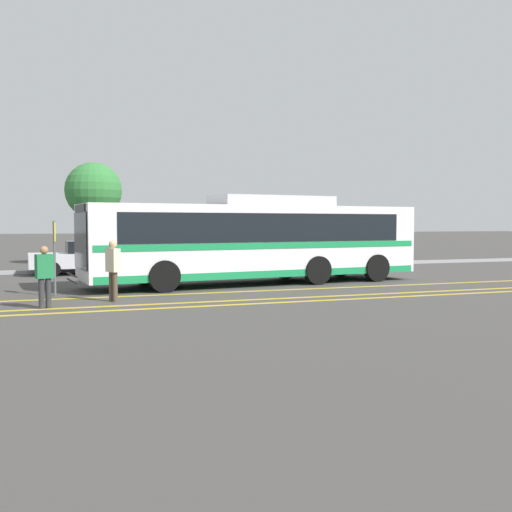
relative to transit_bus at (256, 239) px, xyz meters
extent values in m
plane|color=#423F3D|center=(1.11, 0.41, -1.58)|extent=(220.00, 220.00, 0.00)
cube|color=gold|center=(-0.02, -2.20, -1.58)|extent=(32.02, 0.20, 0.01)
cube|color=gold|center=(-0.02, -4.19, -1.58)|extent=(32.02, 0.20, 0.01)
cube|color=gold|center=(-0.02, -4.99, -1.58)|extent=(32.02, 0.20, 0.01)
cube|color=#99999E|center=(-0.02, 7.14, -1.51)|extent=(40.02, 0.36, 0.15)
cube|color=white|center=(-0.02, 0.00, -0.05)|extent=(12.22, 3.72, 2.43)
cube|color=black|center=(-0.02, 0.00, 0.41)|extent=(10.54, 3.59, 0.96)
cube|color=#198C4C|center=(-0.02, 0.00, -0.19)|extent=(11.98, 3.74, 0.20)
cube|color=#198C4C|center=(-0.02, 0.00, -1.14)|extent=(11.98, 3.73, 0.24)
cube|color=black|center=(-6.02, -0.61, 0.02)|extent=(0.26, 2.21, 1.76)
cube|color=black|center=(-6.02, -0.61, 1.02)|extent=(0.22, 1.76, 0.24)
cube|color=silver|center=(0.58, 0.06, 1.35)|extent=(4.39, 2.43, 0.35)
cube|color=black|center=(-6.30, -0.64, -1.03)|extent=(0.23, 1.88, 0.04)
cube|color=black|center=(-6.30, -0.64, -1.23)|extent=(0.23, 1.88, 0.04)
cylinder|color=black|center=(-3.60, -1.58, -1.08)|extent=(1.02, 0.38, 1.00)
cylinder|color=black|center=(-3.85, 0.82, -1.08)|extent=(1.02, 0.38, 1.00)
cylinder|color=black|center=(1.90, -1.02, -1.08)|extent=(1.02, 0.38, 1.00)
cylinder|color=black|center=(1.65, 1.38, -1.08)|extent=(1.02, 0.38, 1.00)
cylinder|color=black|center=(4.41, -0.77, -1.08)|extent=(1.02, 0.38, 1.00)
cylinder|color=black|center=(4.17, 1.64, -1.08)|extent=(1.02, 0.38, 1.00)
cube|color=silver|center=(-5.31, 6.27, -0.98)|extent=(4.84, 2.03, 0.59)
cube|color=black|center=(-5.19, 6.28, -0.44)|extent=(2.06, 1.71, 0.50)
cylinder|color=black|center=(-6.76, 5.34, -1.28)|extent=(0.61, 0.22, 0.60)
cylinder|color=black|center=(-6.82, 7.10, -1.28)|extent=(0.61, 0.22, 0.60)
cylinder|color=black|center=(-3.80, 5.44, -1.28)|extent=(0.61, 0.22, 0.60)
cylinder|color=black|center=(-3.86, 7.21, -1.28)|extent=(0.61, 0.22, 0.60)
cube|color=#4C3823|center=(1.63, 6.23, -0.93)|extent=(4.52, 2.06, 0.71)
cube|color=black|center=(1.52, 6.23, -0.29)|extent=(1.95, 1.68, 0.56)
cylinder|color=black|center=(2.94, 7.16, -1.28)|extent=(0.61, 0.24, 0.60)
cylinder|color=black|center=(3.05, 5.48, -1.28)|extent=(0.61, 0.24, 0.60)
cylinder|color=black|center=(0.21, 6.99, -1.28)|extent=(0.61, 0.24, 0.60)
cylinder|color=black|center=(0.32, 5.30, -1.28)|extent=(0.61, 0.24, 0.60)
cube|color=silver|center=(7.48, 5.90, -0.96)|extent=(4.11, 1.96, 0.63)
cube|color=black|center=(7.38, 5.89, -0.38)|extent=(1.76, 1.64, 0.54)
cylinder|color=black|center=(8.69, 6.80, -1.28)|extent=(0.61, 0.23, 0.60)
cylinder|color=black|center=(8.77, 5.11, -1.28)|extent=(0.61, 0.23, 0.60)
cylinder|color=black|center=(6.19, 6.68, -1.28)|extent=(0.61, 0.23, 0.60)
cylinder|color=black|center=(6.27, 4.99, -1.28)|extent=(0.61, 0.23, 0.60)
cylinder|color=brown|center=(-5.37, -3.16, -1.18)|extent=(0.14, 0.14, 0.81)
cylinder|color=brown|center=(-5.29, -3.31, -1.18)|extent=(0.14, 0.14, 0.81)
cube|color=beige|center=(-5.33, -3.23, -0.45)|extent=(0.39, 0.47, 0.64)
sphere|color=tan|center=(-5.33, -3.23, -0.02)|extent=(0.22, 0.22, 0.22)
cylinder|color=#2D2D33|center=(-7.02, -4.01, -1.20)|extent=(0.14, 0.14, 0.76)
cylinder|color=#2D2D33|center=(-7.18, -4.06, -1.20)|extent=(0.14, 0.14, 0.76)
cube|color=#1E723F|center=(-7.10, -4.04, -0.52)|extent=(0.47, 0.34, 0.60)
sphere|color=#9E704C|center=(-7.10, -4.04, -0.11)|extent=(0.21, 0.21, 0.21)
cylinder|color=#59595E|center=(-6.81, -1.44, -0.47)|extent=(0.07, 0.07, 2.22)
cube|color=yellow|center=(-6.81, -1.44, 0.31)|extent=(0.07, 0.40, 0.56)
cylinder|color=#513823|center=(-4.60, 12.05, -0.21)|extent=(0.28, 0.28, 2.74)
sphere|color=#337A38|center=(-4.60, 12.05, 2.24)|extent=(2.89, 2.89, 2.89)
camera|label=1|loc=(-7.13, -19.90, 0.56)|focal=42.00mm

